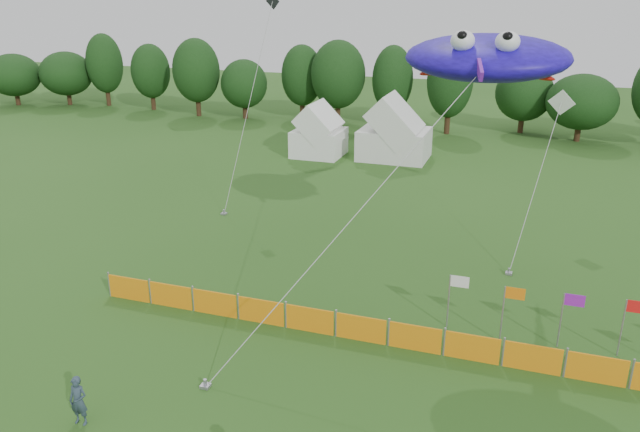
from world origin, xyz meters
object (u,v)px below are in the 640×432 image
(barrier_fence, at_px, (361,328))
(tent_right, at_px, (395,135))
(tent_left, at_px, (319,134))
(spectator_a, at_px, (78,401))
(stingray_kite, at_px, (488,57))

(barrier_fence, bearing_deg, tent_right, 100.07)
(tent_right, distance_m, barrier_fence, 26.87)
(barrier_fence, bearing_deg, tent_left, 112.31)
(tent_left, xyz_separation_m, barrier_fence, (10.44, -25.45, -1.18))
(tent_left, distance_m, barrier_fence, 27.54)
(tent_left, xyz_separation_m, tent_right, (5.75, 0.96, 0.19))
(tent_left, relative_size, barrier_fence, 0.17)
(tent_right, relative_size, spectator_a, 3.32)
(barrier_fence, distance_m, spectator_a, 9.81)
(tent_right, bearing_deg, stingray_kite, -69.64)
(barrier_fence, xyz_separation_m, spectator_a, (-6.63, -7.22, 0.29))
(tent_left, height_order, spectator_a, tent_left)
(tent_left, height_order, stingray_kite, stingray_kite)
(tent_left, xyz_separation_m, spectator_a, (3.81, -32.68, -0.89))
(barrier_fence, bearing_deg, stingray_kite, 55.51)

